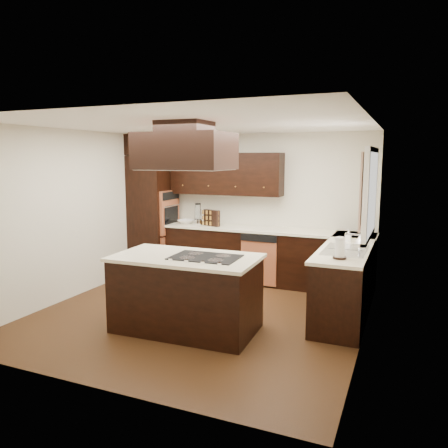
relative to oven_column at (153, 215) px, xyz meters
The scene contains 30 objects.
floor 2.68m from the oven_column, 43.85° to the right, with size 4.20×4.20×0.02m, color #523016.
ceiling 2.86m from the oven_column, 43.85° to the right, with size 4.20×4.20×0.02m, color white.
wall_back 1.83m from the oven_column, 12.85° to the left, with size 4.20×0.02×2.50m, color beige.
wall_front 4.21m from the oven_column, 65.05° to the right, with size 4.20×0.02×2.50m, color beige.
wall_left 1.75m from the oven_column, 101.12° to the right, with size 0.02×4.20×2.50m, color beige.
wall_right 4.25m from the oven_column, 23.70° to the right, with size 0.02×4.20×2.50m, color beige.
oven_column is the anchor object (origin of this frame).
wall_oven_face 0.36m from the oven_column, ahead, with size 0.05×0.62×0.78m, color #B75E38.
base_cabinets_back 1.92m from the oven_column, ahead, with size 2.93×0.60×0.88m, color black.
base_cabinets_right 3.72m from the oven_column, 12.69° to the right, with size 0.60×2.40×0.88m, color black.
countertop_back 1.82m from the oven_column, ahead, with size 2.93×0.63×0.04m, color #FAEFCC.
countertop_right 3.65m from the oven_column, 12.74° to the right, with size 0.63×2.40×0.04m, color #FAEFCC.
upper_cabinets 1.56m from the oven_column, ahead, with size 2.00×0.34×0.72m, color black.
dishwasher_front 2.21m from the oven_column, ahead, with size 0.60×0.05×0.72m, color #B75E38.
window_frame 4.06m from the oven_column, 16.72° to the right, with size 0.06×1.32×1.12m, color white.
window_pane 4.08m from the oven_column, 16.61° to the right, with size 0.00×1.20×1.00m, color white.
curtain_left 4.15m from the oven_column, 22.59° to the right, with size 0.02×0.34×0.90m, color beige.
curtain_right 3.91m from the oven_column, 10.99° to the right, with size 0.02×0.34×0.90m, color beige.
sink_rim 3.76m from the oven_column, 17.90° to the right, with size 0.52×0.84×0.01m, color silver.
island 2.98m from the oven_column, 50.35° to the right, with size 1.68×0.92×0.88m, color black.
island_top 2.92m from the oven_column, 50.35° to the right, with size 1.74×0.98×0.04m, color #FAEFCC.
cooktop 3.08m from the oven_column, 46.60° to the right, with size 0.79×0.53×0.01m, color black.
range_hood 3.13m from the oven_column, 50.26° to the right, with size 1.05×0.72×0.42m, color black.
hood_duct 3.24m from the oven_column, 50.26° to the right, with size 0.55×0.50×0.13m, color black.
blender_base 0.91m from the oven_column, ahead, with size 0.15×0.15×0.10m, color silver.
blender_pitcher 0.91m from the oven_column, ahead, with size 0.13×0.13×0.26m, color silver.
spice_rack 1.17m from the oven_column, ahead, with size 0.33×0.08×0.28m, color black.
mixing_bowl 0.65m from the oven_column, ahead, with size 0.28×0.28×0.07m, color white.
soap_bottle 3.58m from the oven_column, ahead, with size 0.08×0.08×0.18m, color white.
paper_towel 3.95m from the oven_column, 25.13° to the right, with size 0.12×0.12×0.25m, color white.
Camera 1 is at (2.50, -5.07, 2.08)m, focal length 35.00 mm.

